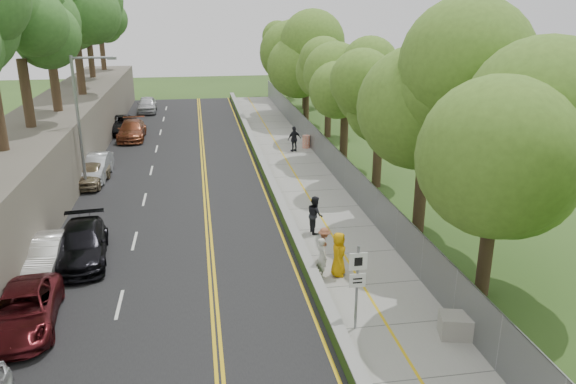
% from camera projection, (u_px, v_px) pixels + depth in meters
% --- Properties ---
extents(ground, '(140.00, 140.00, 0.00)m').
position_uv_depth(ground, '(308.00, 290.00, 22.06)').
color(ground, '#33511E').
rests_on(ground, ground).
extents(road, '(11.20, 66.00, 0.04)m').
position_uv_depth(road, '(178.00, 183.00, 35.25)').
color(road, black).
rests_on(road, ground).
extents(sidewalk, '(4.20, 66.00, 0.05)m').
position_uv_depth(sidewalk, '(302.00, 177.00, 36.47)').
color(sidewalk, gray).
rests_on(sidewalk, ground).
extents(jersey_barrier, '(0.42, 66.00, 0.60)m').
position_uv_depth(jersey_barrier, '(267.00, 174.00, 36.03)').
color(jersey_barrier, '#63C527').
rests_on(jersey_barrier, ground).
extents(rock_embankment, '(5.00, 66.00, 4.00)m').
position_uv_depth(rock_embankment, '(37.00, 158.00, 33.38)').
color(rock_embankment, '#595147').
rests_on(rock_embankment, ground).
extents(chainlink_fence, '(0.04, 66.00, 2.00)m').
position_uv_depth(chainlink_fence, '(333.00, 161.00, 36.48)').
color(chainlink_fence, slate).
rests_on(chainlink_fence, ground).
extents(trees_embankment, '(6.40, 66.00, 13.00)m').
position_uv_depth(trees_embankment, '(25.00, 8.00, 30.75)').
color(trees_embankment, '#3D762B').
rests_on(trees_embankment, rock_embankment).
extents(trees_fenceside, '(7.00, 66.00, 14.00)m').
position_uv_depth(trees_fenceside, '(373.00, 66.00, 34.93)').
color(trees_fenceside, olive).
rests_on(trees_fenceside, ground).
extents(streetlight, '(2.52, 0.22, 8.00)m').
position_uv_depth(streetlight, '(82.00, 115.00, 32.07)').
color(streetlight, gray).
rests_on(streetlight, ground).
extents(signpost, '(0.62, 0.09, 3.10)m').
position_uv_depth(signpost, '(357.00, 279.00, 18.77)').
color(signpost, gray).
rests_on(signpost, sidewalk).
extents(construction_barrel, '(0.60, 0.60, 0.98)m').
position_uv_depth(construction_barrel, '(306.00, 142.00, 43.54)').
color(construction_barrel, '#EB421B').
rests_on(construction_barrel, sidewalk).
extents(concrete_block, '(1.33, 1.12, 0.77)m').
position_uv_depth(concrete_block, '(457.00, 326.00, 18.84)').
color(concrete_block, gray).
rests_on(concrete_block, sidewalk).
extents(car_1, '(1.50, 4.27, 1.40)m').
position_uv_depth(car_1, '(44.00, 254.00, 23.46)').
color(car_1, white).
rests_on(car_1, road).
extents(car_2, '(2.72, 5.05, 1.35)m').
position_uv_depth(car_2, '(23.00, 310.00, 19.23)').
color(car_2, '#531418').
rests_on(car_2, road).
extents(car_3, '(2.59, 5.32, 1.49)m').
position_uv_depth(car_3, '(82.00, 244.00, 24.33)').
color(car_3, black).
rests_on(car_3, road).
extents(car_4, '(2.03, 4.24, 1.40)m').
position_uv_depth(car_4, '(91.00, 174.00, 34.60)').
color(car_4, gray).
rests_on(car_4, road).
extents(car_5, '(1.82, 4.84, 1.58)m').
position_uv_depth(car_5, '(94.00, 167.00, 35.71)').
color(car_5, silver).
rests_on(car_5, road).
extents(car_6, '(2.39, 5.15, 1.43)m').
position_uv_depth(car_6, '(120.00, 124.00, 48.74)').
color(car_6, black).
rests_on(car_6, road).
extents(car_7, '(2.14, 5.22, 1.51)m').
position_uv_depth(car_7, '(132.00, 130.00, 46.26)').
color(car_7, brown).
rests_on(car_7, road).
extents(car_8, '(1.95, 4.67, 1.58)m').
position_uv_depth(car_8, '(147.00, 105.00, 57.78)').
color(car_8, silver).
rests_on(car_8, road).
extents(painter_0, '(0.86, 1.06, 1.88)m').
position_uv_depth(painter_0, '(339.00, 254.00, 22.90)').
color(painter_0, '#D49309').
rests_on(painter_0, sidewalk).
extents(painter_1, '(0.55, 0.70, 1.70)m').
position_uv_depth(painter_1, '(322.00, 257.00, 22.82)').
color(painter_1, beige).
rests_on(painter_1, sidewalk).
extents(painter_2, '(0.78, 0.96, 1.85)m').
position_uv_depth(painter_2, '(315.00, 214.00, 27.25)').
color(painter_2, black).
rests_on(painter_2, sidewalk).
extents(painter_3, '(0.83, 1.11, 1.52)m').
position_uv_depth(painter_3, '(324.00, 244.00, 24.26)').
color(painter_3, '#955439').
rests_on(painter_3, sidewalk).
extents(person_far, '(1.22, 0.84, 1.92)m').
position_uv_depth(person_far, '(294.00, 139.00, 42.33)').
color(person_far, black).
rests_on(person_far, sidewalk).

